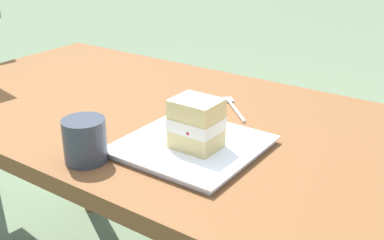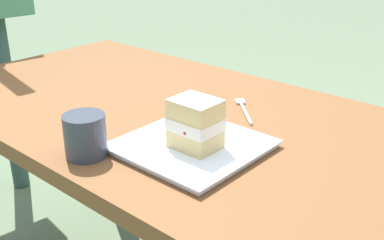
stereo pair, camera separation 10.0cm
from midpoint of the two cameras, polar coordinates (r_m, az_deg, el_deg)
patio_table at (r=1.24m, az=-3.56°, el=-3.84°), size 1.60×0.78×0.73m
dessert_plate at (r=1.03m, az=-2.79°, el=-3.21°), size 0.28×0.28×0.02m
cake_slice at (r=0.99m, az=-2.38°, el=-0.48°), size 0.10×0.09×0.11m
dessert_fork at (r=1.25m, az=2.76°, el=1.48°), size 0.13×0.13×0.01m
coffee_cup at (r=1.00m, az=-15.55°, el=-2.39°), size 0.09×0.09×0.09m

